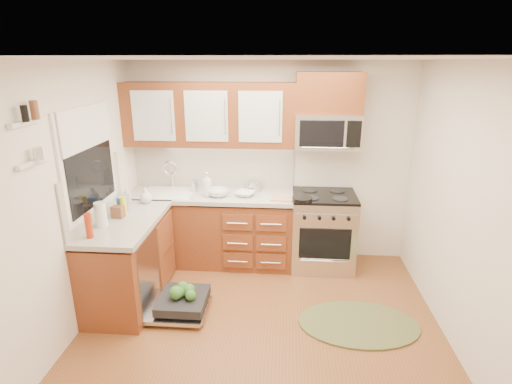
# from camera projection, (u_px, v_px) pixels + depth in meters

# --- Properties ---
(floor) EXTENTS (3.50, 3.50, 0.00)m
(floor) POSITION_uv_depth(u_px,v_px,m) (261.00, 335.00, 3.80)
(floor) COLOR brown
(floor) RESTS_ON ground
(ceiling) EXTENTS (3.50, 3.50, 0.00)m
(ceiling) POSITION_uv_depth(u_px,v_px,m) (262.00, 59.00, 3.02)
(ceiling) COLOR white
(ceiling) RESTS_ON ground
(wall_back) EXTENTS (3.50, 0.04, 2.50)m
(wall_back) POSITION_uv_depth(u_px,v_px,m) (270.00, 163.00, 5.07)
(wall_back) COLOR silver
(wall_back) RESTS_ON ground
(wall_front) EXTENTS (3.50, 0.04, 2.50)m
(wall_front) POSITION_uv_depth(u_px,v_px,m) (236.00, 355.00, 1.76)
(wall_front) COLOR silver
(wall_front) RESTS_ON ground
(wall_left) EXTENTS (0.04, 3.50, 2.50)m
(wall_left) POSITION_uv_depth(u_px,v_px,m) (65.00, 207.00, 3.54)
(wall_left) COLOR silver
(wall_left) RESTS_ON ground
(wall_right) EXTENTS (0.04, 3.50, 2.50)m
(wall_right) POSITION_uv_depth(u_px,v_px,m) (473.00, 218.00, 3.29)
(wall_right) COLOR silver
(wall_right) RESTS_ON ground
(base_cabinet_back) EXTENTS (2.05, 0.60, 0.85)m
(base_cabinet_back) POSITION_uv_depth(u_px,v_px,m) (212.00, 230.00, 5.10)
(base_cabinet_back) COLOR #622816
(base_cabinet_back) RESTS_ON ground
(base_cabinet_left) EXTENTS (0.60, 1.25, 0.85)m
(base_cabinet_left) POSITION_uv_depth(u_px,v_px,m) (129.00, 263.00, 4.27)
(base_cabinet_left) COLOR #622816
(base_cabinet_left) RESTS_ON ground
(countertop_back) EXTENTS (2.07, 0.64, 0.05)m
(countertop_back) POSITION_uv_depth(u_px,v_px,m) (210.00, 195.00, 4.94)
(countertop_back) COLOR beige
(countertop_back) RESTS_ON base_cabinet_back
(countertop_left) EXTENTS (0.64, 1.27, 0.05)m
(countertop_left) POSITION_uv_depth(u_px,v_px,m) (125.00, 222.00, 4.12)
(countertop_left) COLOR beige
(countertop_left) RESTS_ON base_cabinet_left
(backsplash_back) EXTENTS (2.05, 0.02, 0.57)m
(backsplash_back) POSITION_uv_depth(u_px,v_px,m) (213.00, 165.00, 5.12)
(backsplash_back) COLOR #B0A99E
(backsplash_back) RESTS_ON ground
(backsplash_left) EXTENTS (0.02, 1.25, 0.57)m
(backsplash_left) POSITION_uv_depth(u_px,v_px,m) (94.00, 193.00, 4.05)
(backsplash_left) COLOR #B0A99E
(backsplash_left) RESTS_ON ground
(upper_cabinets) EXTENTS (2.05, 0.35, 0.75)m
(upper_cabinets) POSITION_uv_depth(u_px,v_px,m) (209.00, 115.00, 4.76)
(upper_cabinets) COLOR #622816
(upper_cabinets) RESTS_ON ground
(cabinet_over_mw) EXTENTS (0.76, 0.35, 0.47)m
(cabinet_over_mw) POSITION_uv_depth(u_px,v_px,m) (329.00, 93.00, 4.58)
(cabinet_over_mw) COLOR #622816
(cabinet_over_mw) RESTS_ON ground
(range) EXTENTS (0.76, 0.64, 0.95)m
(range) POSITION_uv_depth(u_px,v_px,m) (323.00, 231.00, 4.96)
(range) COLOR silver
(range) RESTS_ON ground
(microwave) EXTENTS (0.76, 0.38, 0.40)m
(microwave) POSITION_uv_depth(u_px,v_px,m) (327.00, 131.00, 4.69)
(microwave) COLOR silver
(microwave) RESTS_ON ground
(sink) EXTENTS (0.62, 0.50, 0.26)m
(sink) POSITION_uv_depth(u_px,v_px,m) (169.00, 202.00, 4.99)
(sink) COLOR white
(sink) RESTS_ON ground
(dishwasher) EXTENTS (0.70, 0.60, 0.20)m
(dishwasher) POSITION_uv_depth(u_px,v_px,m) (179.00, 304.00, 4.12)
(dishwasher) COLOR silver
(dishwasher) RESTS_ON ground
(window) EXTENTS (0.03, 1.05, 1.05)m
(window) POSITION_uv_depth(u_px,v_px,m) (88.00, 161.00, 3.92)
(window) COLOR white
(window) RESTS_ON ground
(window_blind) EXTENTS (0.02, 0.96, 0.40)m
(window_blind) POSITION_uv_depth(u_px,v_px,m) (86.00, 127.00, 3.81)
(window_blind) COLOR white
(window_blind) RESTS_ON ground
(shelf_upper) EXTENTS (0.04, 0.40, 0.03)m
(shelf_upper) POSITION_uv_depth(u_px,v_px,m) (27.00, 122.00, 2.96)
(shelf_upper) COLOR white
(shelf_upper) RESTS_ON ground
(shelf_lower) EXTENTS (0.04, 0.40, 0.03)m
(shelf_lower) POSITION_uv_depth(u_px,v_px,m) (34.00, 162.00, 3.05)
(shelf_lower) COLOR white
(shelf_lower) RESTS_ON ground
(rug) EXTENTS (1.26, 0.89, 0.02)m
(rug) POSITION_uv_depth(u_px,v_px,m) (358.00, 324.00, 3.94)
(rug) COLOR brown
(rug) RESTS_ON ground
(skillet) EXTENTS (0.24, 0.24, 0.04)m
(skillet) POSITION_uv_depth(u_px,v_px,m) (302.00, 199.00, 4.59)
(skillet) COLOR black
(skillet) RESTS_ON range
(stock_pot) EXTENTS (0.25, 0.25, 0.12)m
(stock_pot) POSITION_uv_depth(u_px,v_px,m) (253.00, 186.00, 5.03)
(stock_pot) COLOR silver
(stock_pot) RESTS_ON countertop_back
(cutting_board) EXTENTS (0.28, 0.20, 0.02)m
(cutting_board) POSITION_uv_depth(u_px,v_px,m) (283.00, 199.00, 4.71)
(cutting_board) COLOR tan
(cutting_board) RESTS_ON countertop_back
(canister) EXTENTS (0.12, 0.12, 0.15)m
(canister) POSITION_uv_depth(u_px,v_px,m) (195.00, 185.00, 4.99)
(canister) COLOR silver
(canister) RESTS_ON countertop_back
(paper_towel_roll) EXTENTS (0.15, 0.15, 0.25)m
(paper_towel_roll) POSITION_uv_depth(u_px,v_px,m) (101.00, 215.00, 3.91)
(paper_towel_roll) COLOR white
(paper_towel_roll) RESTS_ON countertop_left
(mustard_bottle) EXTENTS (0.08, 0.08, 0.20)m
(mustard_bottle) POSITION_uv_depth(u_px,v_px,m) (123.00, 206.00, 4.21)
(mustard_bottle) COLOR yellow
(mustard_bottle) RESTS_ON countertop_left
(red_bottle) EXTENTS (0.08, 0.08, 0.24)m
(red_bottle) POSITION_uv_depth(u_px,v_px,m) (89.00, 226.00, 3.66)
(red_bottle) COLOR #A82B0E
(red_bottle) RESTS_ON countertop_left
(wooden_box) EXTENTS (0.13, 0.10, 0.12)m
(wooden_box) POSITION_uv_depth(u_px,v_px,m) (118.00, 212.00, 4.16)
(wooden_box) COLOR brown
(wooden_box) RESTS_ON countertop_left
(blue_carton) EXTENTS (0.11, 0.09, 0.16)m
(blue_carton) POSITION_uv_depth(u_px,v_px,m) (122.00, 205.00, 4.30)
(blue_carton) COLOR #2A76C6
(blue_carton) RESTS_ON countertop_left
(bowl_a) EXTENTS (0.28, 0.28, 0.06)m
(bowl_a) POSITION_uv_depth(u_px,v_px,m) (245.00, 194.00, 4.83)
(bowl_a) COLOR #999999
(bowl_a) RESTS_ON countertop_back
(bowl_b) EXTENTS (0.32, 0.32, 0.08)m
(bowl_b) POSITION_uv_depth(u_px,v_px,m) (218.00, 193.00, 4.83)
(bowl_b) COLOR #999999
(bowl_b) RESTS_ON countertop_back
(cup) EXTENTS (0.16, 0.16, 0.11)m
(cup) POSITION_uv_depth(u_px,v_px,m) (252.00, 185.00, 5.08)
(cup) COLOR #999999
(cup) RESTS_ON countertop_back
(soap_bottle_a) EXTENTS (0.15, 0.15, 0.30)m
(soap_bottle_a) POSITION_uv_depth(u_px,v_px,m) (207.00, 184.00, 4.79)
(soap_bottle_a) COLOR #999999
(soap_bottle_a) RESTS_ON countertop_back
(soap_bottle_b) EXTENTS (0.09, 0.09, 0.18)m
(soap_bottle_b) POSITION_uv_depth(u_px,v_px,m) (127.00, 195.00, 4.60)
(soap_bottle_b) COLOR #999999
(soap_bottle_b) RESTS_ON countertop_left
(soap_bottle_c) EXTENTS (0.17, 0.17, 0.18)m
(soap_bottle_c) POSITION_uv_depth(u_px,v_px,m) (145.00, 195.00, 4.58)
(soap_bottle_c) COLOR #999999
(soap_bottle_c) RESTS_ON countertop_left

